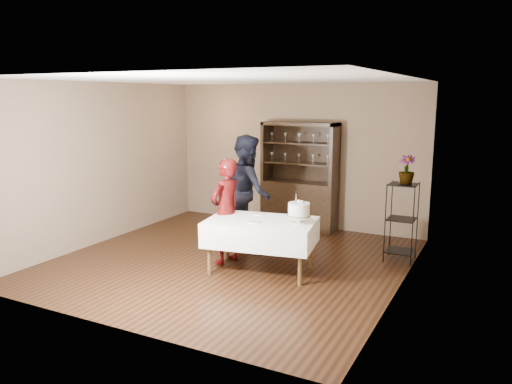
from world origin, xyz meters
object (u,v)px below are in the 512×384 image
at_px(cake_table, 261,232).
at_px(woman, 226,211).
at_px(china_hutch, 300,194).
at_px(plant_etagere, 402,219).
at_px(man, 248,191).
at_px(potted_plant, 407,170).
at_px(cake, 299,211).

bearing_deg(cake_table, woman, 168.50).
xyz_separation_m(china_hutch, plant_etagere, (2.08, -1.05, -0.01)).
xyz_separation_m(cake_table, man, (-0.74, 1.01, 0.35)).
bearing_deg(plant_etagere, man, -170.92).
relative_size(china_hutch, plant_etagere, 1.67).
height_order(cake_table, man, man).
xyz_separation_m(china_hutch, potted_plant, (2.11, -1.03, 0.74)).
height_order(man, potted_plant, man).
xyz_separation_m(china_hutch, cake, (0.95, -2.38, 0.27)).
height_order(plant_etagere, potted_plant, potted_plant).
xyz_separation_m(woman, cake, (1.19, -0.07, 0.15)).
bearing_deg(potted_plant, cake_table, -140.29).
distance_m(cake_table, potted_plant, 2.36).
bearing_deg(potted_plant, plant_etagere, -147.58).
relative_size(cake_table, cake, 3.64).
relative_size(plant_etagere, man, 0.64).
height_order(cake_table, woman, woman).
height_order(china_hutch, cake_table, china_hutch).
distance_m(woman, man, 0.89).
relative_size(woman, potted_plant, 3.71).
height_order(plant_etagere, cake, cake).
xyz_separation_m(cake_table, woman, (-0.65, 0.13, 0.21)).
relative_size(plant_etagere, cake, 2.65).
bearing_deg(man, cake_table, 178.75).
xyz_separation_m(cake_table, cake, (0.54, 0.06, 0.36)).
relative_size(cake_table, potted_plant, 3.88).
bearing_deg(woman, man, -161.47).
distance_m(cake_table, woman, 0.69).
xyz_separation_m(cake, potted_plant, (1.16, 1.35, 0.46)).
bearing_deg(plant_etagere, woman, -151.46).
relative_size(cake, potted_plant, 1.06).
bearing_deg(cake_table, potted_plant, 39.71).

